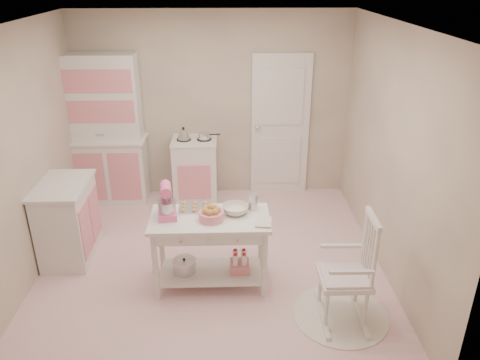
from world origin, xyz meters
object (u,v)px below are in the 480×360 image
object	(u,v)px
base_cabinet	(68,221)
work_table	(211,251)
stove	(195,170)
rocking_chair	(345,268)
bread_basket	(211,216)
stand_mixer	(167,202)
hutch	(106,131)

from	to	relation	value
base_cabinet	work_table	distance (m)	1.73
stove	rocking_chair	distance (m)	2.97
stove	bread_basket	world-z (taller)	stove
work_table	stand_mixer	size ratio (longest dim) A/B	3.53
rocking_chair	bread_basket	world-z (taller)	rocking_chair
stove	stand_mixer	bearing A→B (deg)	-94.45
hutch	stove	xyz separation A→B (m)	(1.20, -0.05, -0.58)
base_cabinet	rocking_chair	xyz separation A→B (m)	(2.89, -1.14, 0.09)
rocking_chair	bread_basket	bearing A→B (deg)	158.67
stand_mixer	stove	bearing A→B (deg)	77.19
base_cabinet	hutch	bearing A→B (deg)	83.60
base_cabinet	stand_mixer	world-z (taller)	stand_mixer
bread_basket	stand_mixer	bearing A→B (deg)	170.96
stove	work_table	xyz separation A→B (m)	(0.27, -1.99, -0.06)
rocking_chair	stand_mixer	distance (m)	1.82
hutch	base_cabinet	size ratio (longest dim) A/B	2.26
stove	rocking_chair	world-z (taller)	rocking_chair
stove	bread_basket	xyz separation A→B (m)	(0.29, -2.04, 0.39)
base_cabinet	rocking_chair	distance (m)	3.11
rocking_chair	stand_mixer	size ratio (longest dim) A/B	3.24
stove	base_cabinet	world-z (taller)	same
work_table	hutch	bearing A→B (deg)	125.65
hutch	bread_basket	bearing A→B (deg)	-54.63
stove	stand_mixer	size ratio (longest dim) A/B	2.71
bread_basket	stove	bearing A→B (deg)	97.97
work_table	stove	bearing A→B (deg)	97.61
hutch	rocking_chair	world-z (taller)	hutch
work_table	bread_basket	xyz separation A→B (m)	(0.02, -0.05, 0.45)
work_table	rocking_chair	bearing A→B (deg)	-23.92
stove	hutch	bearing A→B (deg)	177.61
stand_mixer	work_table	bearing A→B (deg)	-11.08
hutch	bread_basket	xyz separation A→B (m)	(1.49, -2.09, -0.19)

